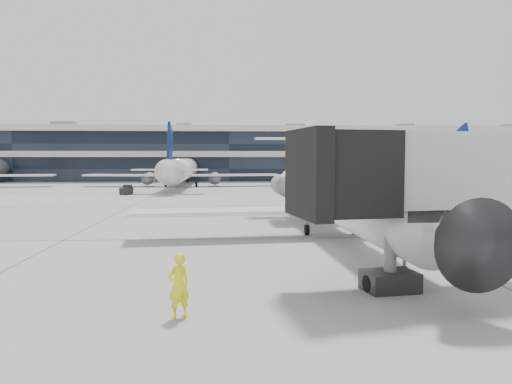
{
  "coord_description": "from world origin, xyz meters",
  "views": [
    {
      "loc": [
        -0.4,
        -29.48,
        4.86
      ],
      "look_at": [
        1.47,
        2.85,
        2.6
      ],
      "focal_mm": 35.0,
      "sensor_mm": 36.0,
      "label": 1
    }
  ],
  "objects": [
    {
      "name": "ground",
      "position": [
        0.0,
        0.0,
        0.0
      ],
      "size": [
        220.0,
        220.0,
        0.0
      ],
      "primitive_type": "plane",
      "color": "gray",
      "rests_on": "ground"
    },
    {
      "name": "terminal",
      "position": [
        0.0,
        82.0,
        5.0
      ],
      "size": [
        170.0,
        22.0,
        10.0
      ],
      "primitive_type": "cube",
      "color": "black",
      "rests_on": "ground"
    },
    {
      "name": "bg_jet_center",
      "position": [
        -8.0,
        55.0,
        0.0
      ],
      "size": [
        32.0,
        40.0,
        9.6
      ],
      "primitive_type": null,
      "color": "silver",
      "rests_on": "ground"
    },
    {
      "name": "bg_jet_right",
      "position": [
        32.0,
        55.0,
        0.0
      ],
      "size": [
        32.0,
        40.0,
        9.6
      ],
      "primitive_type": null,
      "color": "silver",
      "rests_on": "ground"
    },
    {
      "name": "regional_jet",
      "position": [
        6.15,
        0.15,
        2.43
      ],
      "size": [
        24.66,
        30.74,
        7.1
      ],
      "rotation": [
        0.0,
        0.0,
        0.04
      ],
      "color": "white",
      "rests_on": "ground"
    },
    {
      "name": "ramp_worker",
      "position": [
        -1.88,
        -14.56,
        1.0
      ],
      "size": [
        0.87,
        0.82,
        2.0
      ],
      "primitive_type": "imported",
      "rotation": [
        0.0,
        0.0,
        3.78
      ],
      "color": "#FEFF1A",
      "rests_on": "ground"
    },
    {
      "name": "traffic_cone",
      "position": [
        -2.68,
        12.24,
        0.26
      ],
      "size": [
        0.4,
        0.4,
        0.55
      ],
      "rotation": [
        0.0,
        0.0,
        0.08
      ],
      "color": "#FB4E0D",
      "rests_on": "ground"
    },
    {
      "name": "far_tug",
      "position": [
        -13.57,
        36.38,
        0.57
      ],
      "size": [
        1.51,
        2.16,
        1.26
      ],
      "rotation": [
        0.0,
        0.0,
        -0.18
      ],
      "color": "black",
      "rests_on": "ground"
    }
  ]
}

